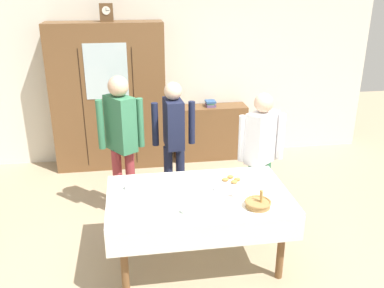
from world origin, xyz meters
name	(u,v)px	position (x,y,z in m)	size (l,w,h in m)	color
ground_plane	(195,248)	(0.00, 0.00, 0.00)	(12.00, 12.00, 0.00)	tan
back_wall	(168,72)	(0.00, 2.65, 1.35)	(6.40, 0.10, 2.70)	silver
dining_table	(199,204)	(0.00, -0.24, 0.67)	(1.73, 1.03, 0.77)	brown
wall_cabinet	(109,97)	(-0.90, 2.35, 1.07)	(1.62, 0.46, 2.14)	brown
mantel_clock	(106,12)	(-0.85, 2.35, 2.26)	(0.18, 0.11, 0.24)	brown
bookshelf_low	(210,132)	(0.62, 2.41, 0.43)	(1.12, 0.35, 0.85)	brown
book_stack	(210,104)	(0.62, 2.40, 0.90)	(0.15, 0.18, 0.09)	#664C7A
tea_cup_near_left	(129,187)	(-0.65, -0.03, 0.80)	(0.13, 0.13, 0.06)	white
tea_cup_mid_right	(236,195)	(0.33, -0.33, 0.80)	(0.13, 0.13, 0.06)	white
tea_cup_back_edge	(186,211)	(-0.17, -0.55, 0.80)	(0.13, 0.13, 0.06)	silver
tea_cup_far_left	(218,189)	(0.20, -0.19, 0.80)	(0.13, 0.13, 0.06)	white
bread_basket	(258,203)	(0.49, -0.53, 0.80)	(0.24, 0.24, 0.16)	#9E7542
pastry_plate	(231,181)	(0.37, -0.01, 0.78)	(0.28, 0.28, 0.05)	white
spoon_front_edge	(236,206)	(0.30, -0.49, 0.77)	(0.12, 0.02, 0.01)	silver
spoon_center	(258,189)	(0.59, -0.21, 0.77)	(0.12, 0.02, 0.01)	silver
person_near_right_end	(174,133)	(-0.10, 1.02, 0.95)	(0.52, 0.38, 1.57)	#191E38
person_behind_table_left	(261,148)	(0.81, 0.43, 0.94)	(0.52, 0.38, 1.55)	#33704C
person_behind_table_right	(121,133)	(-0.72, 0.84, 1.04)	(0.52, 0.41, 1.70)	#933338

